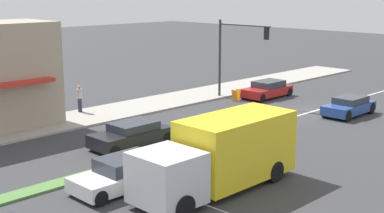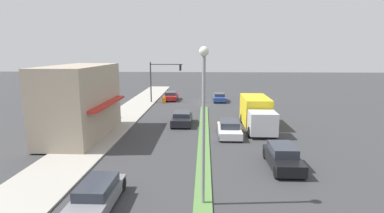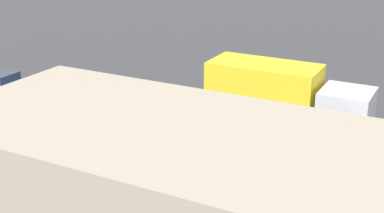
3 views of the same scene
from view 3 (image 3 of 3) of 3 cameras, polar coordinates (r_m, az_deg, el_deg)
name	(u,v)px [view 3 (image 3 of 3)]	position (r m, az deg, el deg)	size (l,w,h in m)	color
ground_plane	(330,188)	(20.35, 14.47, -8.37)	(160.00, 160.00, 0.00)	#38383A
delivery_truck	(282,95)	(25.09, 9.57, 1.19)	(2.44, 7.50, 2.87)	silver
sedan_dark	(187,169)	(19.69, -0.59, -6.70)	(1.92, 4.19, 1.25)	black
van_white	(323,145)	(22.20, 13.77, -4.05)	(1.90, 4.30, 1.30)	silver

